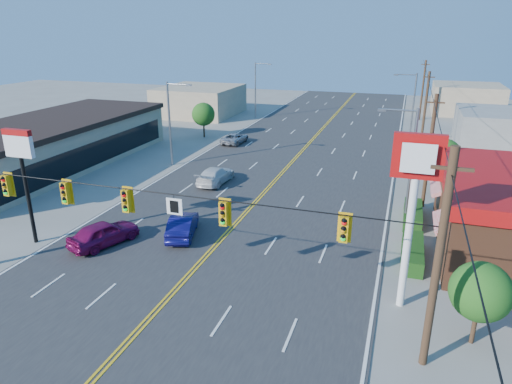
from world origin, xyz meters
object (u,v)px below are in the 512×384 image
(car_silver, at_px, (235,139))
(kfc_pylon, at_px, (414,188))
(car_blue, at_px, (183,226))
(signal_span, at_px, (149,215))
(car_white, at_px, (215,176))
(pizza_hut_sign, at_px, (22,163))
(car_magenta, at_px, (104,234))

(car_silver, bearing_deg, kfc_pylon, 128.17)
(car_blue, bearing_deg, signal_span, 90.74)
(car_white, distance_m, car_silver, 14.31)
(pizza_hut_sign, distance_m, car_silver, 28.46)
(signal_span, xyz_separation_m, pizza_hut_sign, (-10.88, 4.00, 0.30))
(signal_span, distance_m, car_blue, 9.07)
(car_magenta, distance_m, car_white, 13.20)
(signal_span, xyz_separation_m, kfc_pylon, (11.12, 4.00, 1.16))
(kfc_pylon, xyz_separation_m, car_blue, (-13.58, 3.66, -5.34))
(pizza_hut_sign, relative_size, car_silver, 1.56)
(signal_span, height_order, pizza_hut_sign, signal_span)
(signal_span, relative_size, car_blue, 5.69)
(pizza_hut_sign, relative_size, car_blue, 1.60)
(pizza_hut_sign, xyz_separation_m, car_blue, (8.42, 3.66, -4.48))
(signal_span, height_order, car_silver, signal_span)
(car_silver, bearing_deg, signal_span, 107.87)
(kfc_pylon, distance_m, car_white, 21.76)
(pizza_hut_sign, height_order, car_white, pizza_hut_sign)
(car_white, bearing_deg, car_silver, -74.08)
(car_magenta, bearing_deg, signal_span, 163.18)
(car_magenta, xyz_separation_m, car_white, (1.89, 13.07, -0.06))
(pizza_hut_sign, height_order, car_magenta, pizza_hut_sign)
(kfc_pylon, height_order, car_magenta, kfc_pylon)
(kfc_pylon, bearing_deg, signal_span, -160.22)
(car_magenta, height_order, car_white, car_magenta)
(car_white, bearing_deg, signal_span, 106.12)
(car_blue, height_order, car_white, car_blue)
(signal_span, height_order, kfc_pylon, signal_span)
(signal_span, height_order, car_white, signal_span)
(signal_span, relative_size, kfc_pylon, 2.86)
(kfc_pylon, xyz_separation_m, car_white, (-15.71, 14.07, -5.35))
(car_magenta, relative_size, car_white, 0.92)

